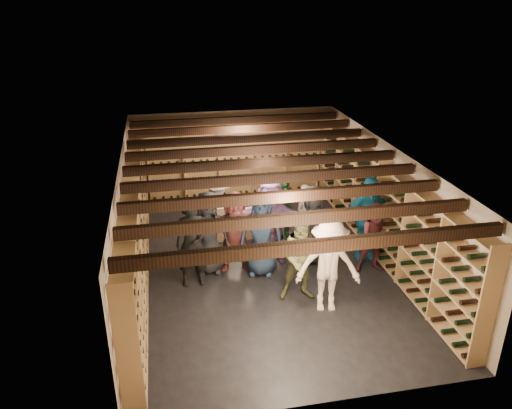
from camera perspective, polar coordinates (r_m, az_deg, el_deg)
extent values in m
plane|color=black|center=(10.74, 0.85, -6.70)|extent=(8.00, 8.00, 0.00)
cube|color=#BCAA92|center=(13.87, -2.51, 5.85)|extent=(5.50, 0.02, 2.40)
cube|color=#BCAA92|center=(6.87, 7.98, -14.48)|extent=(5.50, 0.02, 2.40)
cube|color=#BCAA92|center=(10.04, -14.67, -2.06)|extent=(0.02, 8.00, 2.40)
cube|color=#BCAA92|center=(11.04, 15.00, 0.30)|extent=(0.02, 8.00, 2.40)
cube|color=beige|center=(9.75, 0.94, 5.58)|extent=(5.50, 8.00, 0.01)
cube|color=black|center=(6.69, 7.13, -4.71)|extent=(5.40, 0.12, 0.18)
cube|color=black|center=(7.43, 5.10, -1.60)|extent=(5.40, 0.12, 0.18)
cube|color=black|center=(8.20, 3.45, 0.95)|extent=(5.40, 0.12, 0.18)
cube|color=black|center=(8.99, 2.08, 3.05)|extent=(5.40, 0.12, 0.18)
cube|color=black|center=(9.80, 0.93, 4.80)|extent=(5.40, 0.12, 0.18)
cube|color=black|center=(10.61, -0.04, 6.29)|extent=(5.40, 0.12, 0.18)
cube|color=black|center=(11.44, -0.88, 7.56)|extent=(5.40, 0.12, 0.18)
cube|color=black|center=(12.27, -1.62, 8.66)|extent=(5.40, 0.12, 0.18)
cube|color=black|center=(13.11, -2.26, 9.62)|extent=(5.40, 0.12, 0.18)
cube|color=#A78351|center=(10.08, -13.58, -2.63)|extent=(0.32, 7.50, 2.15)
cube|color=#A78351|center=(11.02, 14.09, -0.37)|extent=(0.32, 7.50, 2.15)
cube|color=#A78351|center=(13.75, -2.39, 5.14)|extent=(4.70, 0.30, 2.15)
cube|color=tan|center=(11.71, -4.82, -3.60)|extent=(0.54, 0.40, 0.17)
cube|color=tan|center=(11.63, -4.85, -2.85)|extent=(0.54, 0.40, 0.17)
cube|color=tan|center=(11.55, -4.88, -2.10)|extent=(0.54, 0.40, 0.17)
cube|color=tan|center=(11.48, -4.90, -1.33)|extent=(0.54, 0.40, 0.17)
cube|color=tan|center=(11.41, -4.93, -0.56)|extent=(0.54, 0.40, 0.17)
cube|color=tan|center=(11.82, -0.43, -3.23)|extent=(0.57, 0.45, 0.17)
cube|color=tan|center=(11.74, -0.43, -2.49)|extent=(0.57, 0.45, 0.17)
cube|color=tan|center=(11.67, -0.44, -1.74)|extent=(0.57, 0.45, 0.17)
cube|color=tan|center=(11.60, -0.44, -0.98)|extent=(0.57, 0.45, 0.17)
cube|color=tan|center=(12.19, 7.06, -2.55)|extent=(0.59, 0.51, 0.17)
imported|color=black|center=(10.09, -5.51, -3.27)|extent=(0.89, 0.61, 1.75)
imported|color=black|center=(9.68, -7.29, -4.42)|extent=(0.69, 0.48, 1.80)
imported|color=brown|center=(9.24, 5.40, -6.05)|extent=(0.91, 0.75, 1.72)
imported|color=beige|center=(8.96, 8.28, -6.98)|extent=(1.26, 0.87, 1.78)
imported|color=#146187|center=(10.77, 12.52, -1.57)|extent=(1.15, 0.59, 1.88)
imported|color=brown|center=(10.14, -2.40, -3.10)|extent=(1.64, 0.66, 1.73)
imported|color=#1E3048|center=(9.98, 0.60, -3.35)|extent=(1.00, 0.80, 1.79)
imported|color=gray|center=(11.05, 5.79, -1.51)|extent=(0.61, 0.46, 1.50)
imported|color=#4A1D23|center=(10.40, 13.58, -3.75)|extent=(0.80, 0.67, 1.51)
imported|color=#B7AEA6|center=(11.42, -4.37, -0.51)|extent=(1.13, 0.89, 1.53)
imported|color=#254F27|center=(10.88, 2.99, -0.90)|extent=(1.13, 0.62, 1.82)
imported|color=#815C91|center=(10.43, 1.63, -1.90)|extent=(1.80, 0.92, 1.86)
imported|color=#303135|center=(10.52, 6.40, -2.28)|extent=(0.85, 0.58, 1.70)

